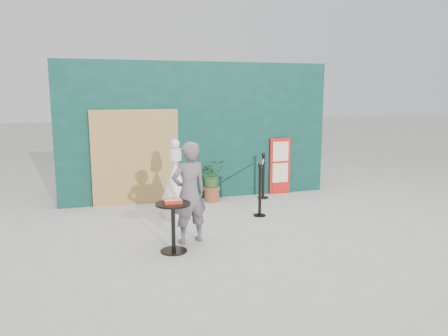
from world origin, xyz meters
TOP-DOWN VIEW (x-y plane):
  - ground at (0.00, 0.00)m, footprint 60.00×60.00m
  - back_wall at (0.00, 3.15)m, footprint 6.00×0.30m
  - bamboo_fence at (-1.40, 2.94)m, footprint 1.80×0.08m
  - woman at (-0.85, 0.29)m, footprint 0.67×0.52m
  - menu_board at (1.90, 2.95)m, footprint 0.50×0.07m
  - statue at (-0.78, 1.78)m, footprint 0.58×0.58m
  - cafe_table at (-1.17, -0.06)m, footprint 0.52×0.52m
  - food_basket at (-1.17, -0.06)m, footprint 0.26×0.19m
  - planter at (0.19, 2.71)m, footprint 0.54×0.47m
  - stanchion_barrier at (1.06, 1.99)m, footprint 0.84×1.54m

SIDE VIEW (x-z plane):
  - ground at x=0.00m, z-range 0.00..0.00m
  - stanchion_barrier at x=1.06m, z-range -0.02..1.01m
  - cafe_table at x=-1.17m, z-range 0.12..0.87m
  - planter at x=0.19m, z-range 0.07..0.99m
  - statue at x=-0.78m, z-range -0.14..1.35m
  - menu_board at x=1.90m, z-range 0.00..1.30m
  - food_basket at x=-1.17m, z-range 0.73..0.84m
  - woman at x=-0.85m, z-range 0.00..1.61m
  - bamboo_fence at x=-1.40m, z-range 0.00..2.00m
  - back_wall at x=0.00m, z-range 0.00..3.00m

